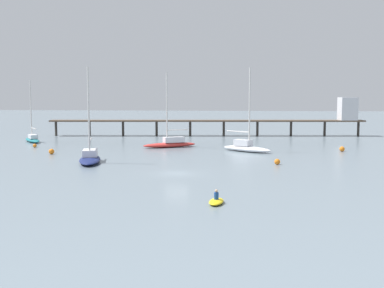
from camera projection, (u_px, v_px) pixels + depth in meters
The scene contains 11 objects.
ground_plane at pixel (177, 173), 52.44m from camera, with size 400.00×400.00×0.00m, color slate.
pier at pixel (268, 116), 99.34m from camera, with size 64.31×9.23×7.92m.
sailboat_navy at pixel (90, 157), 60.84m from camera, with size 4.57×8.99×11.94m.
sailboat_red at pixel (171, 143), 78.21m from camera, with size 8.80×5.97×11.96m.
sailboat_white at pixel (246, 146), 72.37m from camera, with size 8.03×6.64×12.44m.
sailboat_teal at pixel (32, 138), 86.88m from camera, with size 6.08×7.52×11.02m.
dinghy_yellow at pixel (216, 201), 37.95m from camera, with size 1.38×2.57×1.14m.
mooring_buoy_mid at pixel (51, 151), 69.24m from camera, with size 0.79×0.79×0.79m, color orange.
mooring_buoy_near at pixel (342, 149), 72.45m from camera, with size 0.78×0.78×0.78m, color orange.
mooring_buoy_far at pixel (35, 146), 77.96m from camera, with size 0.61×0.61×0.61m, color orange.
mooring_buoy_inner at pixel (277, 162), 59.00m from camera, with size 0.72×0.72×0.72m, color orange.
Camera 1 is at (6.80, -51.42, 8.56)m, focal length 45.31 mm.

